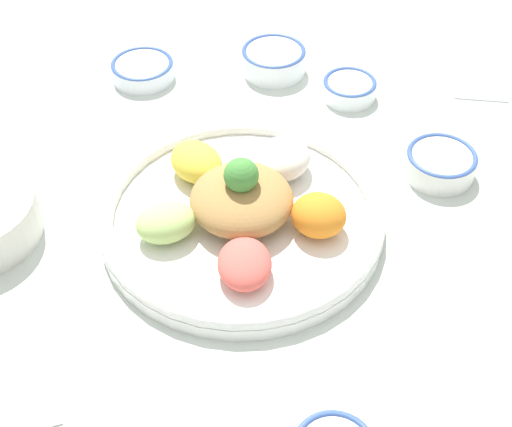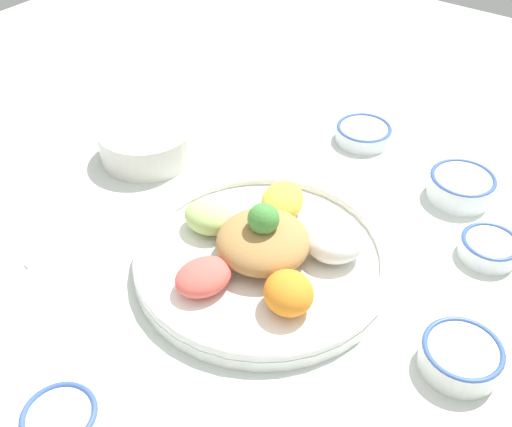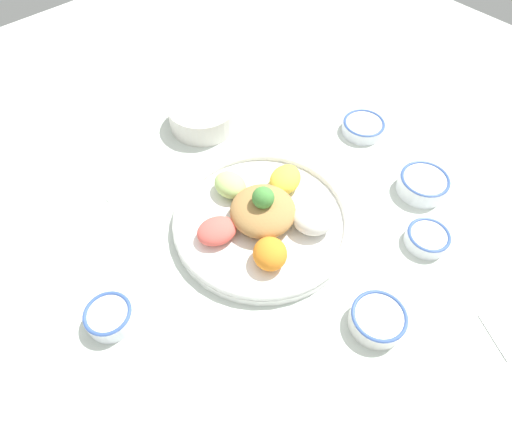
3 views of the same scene
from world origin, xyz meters
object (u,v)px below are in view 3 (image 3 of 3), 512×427
object	(u,v)px
salad_platter	(263,217)
sauce_bowl_dark	(378,319)
side_serving_bowl	(203,114)
serving_spoon_main	(483,318)
sauce_bowl_far	(109,316)
sauce_bowl_red	(423,184)
rice_bowl_plain	(363,126)
rice_bowl_blue	(427,238)
serving_spoon_extra	(140,183)

from	to	relation	value
salad_platter	sauce_bowl_dark	size ratio (longest dim) A/B	3.76
sauce_bowl_dark	side_serving_bowl	xyz separation A→B (m)	(-0.66, 0.10, 0.01)
side_serving_bowl	serving_spoon_main	distance (m)	0.79
sauce_bowl_dark	sauce_bowl_far	distance (m)	0.49
salad_platter	side_serving_bowl	size ratio (longest dim) A/B	2.21
salad_platter	sauce_bowl_red	bearing A→B (deg)	63.00
serving_spoon_main	sauce_bowl_red	bearing A→B (deg)	173.02
sauce_bowl_red	rice_bowl_plain	size ratio (longest dim) A/B	1.04
serving_spoon_main	rice_bowl_blue	bearing A→B (deg)	-173.25
sauce_bowl_red	rice_bowl_blue	distance (m)	0.15
rice_bowl_blue	rice_bowl_plain	xyz separation A→B (m)	(-0.31, 0.17, -0.00)
rice_bowl_plain	rice_bowl_blue	bearing A→B (deg)	-28.54
sauce_bowl_dark	serving_spoon_extra	bearing A→B (deg)	-166.74
side_serving_bowl	sauce_bowl_dark	bearing A→B (deg)	-8.89
salad_platter	rice_bowl_blue	distance (m)	0.35
salad_platter	sauce_bowl_dark	world-z (taller)	salad_platter
serving_spoon_extra	sauce_bowl_far	bearing A→B (deg)	52.96
sauce_bowl_dark	serving_spoon_main	distance (m)	0.21
side_serving_bowl	serving_spoon_extra	xyz separation A→B (m)	(0.07, -0.24, -0.03)
sauce_bowl_red	sauce_bowl_far	world-z (taller)	sauce_bowl_red
salad_platter	sauce_bowl_far	distance (m)	0.36
sauce_bowl_red	sauce_bowl_dark	distance (m)	0.36
salad_platter	serving_spoon_extra	size ratio (longest dim) A/B	2.98
salad_platter	side_serving_bowl	xyz separation A→B (m)	(-0.35, 0.10, 0.01)
serving_spoon_extra	sauce_bowl_dark	bearing A→B (deg)	107.45
sauce_bowl_red	serving_spoon_extra	world-z (taller)	sauce_bowl_red
rice_bowl_plain	serving_spoon_extra	bearing A→B (deg)	-113.73
sauce_bowl_dark	sauce_bowl_far	bearing A→B (deg)	-132.47
salad_platter	rice_bowl_plain	world-z (taller)	salad_platter
sauce_bowl_red	rice_bowl_blue	bearing A→B (deg)	-50.91
rice_bowl_plain	serving_spoon_extra	size ratio (longest dim) A/B	0.82
salad_platter	serving_spoon_extra	world-z (taller)	salad_platter
sauce_bowl_dark	serving_spoon_main	size ratio (longest dim) A/B	0.81
rice_bowl_plain	side_serving_bowl	size ratio (longest dim) A/B	0.61
sauce_bowl_dark	serving_spoon_main	xyz separation A→B (m)	(0.13, 0.16, -0.02)
sauce_bowl_red	rice_bowl_plain	world-z (taller)	sauce_bowl_red
serving_spoon_main	serving_spoon_extra	bearing A→B (deg)	-130.84
salad_platter	rice_bowl_blue	world-z (taller)	salad_platter
sauce_bowl_dark	sauce_bowl_far	xyz separation A→B (m)	(-0.33, -0.36, 0.00)
rice_bowl_blue	sauce_bowl_far	bearing A→B (deg)	-116.26
sauce_bowl_dark	rice_bowl_plain	bearing A→B (deg)	132.23
side_serving_bowl	sauce_bowl_far	bearing A→B (deg)	-55.37
sauce_bowl_dark	rice_bowl_plain	distance (m)	0.53
rice_bowl_plain	side_serving_bowl	distance (m)	0.42
serving_spoon_main	serving_spoon_extra	world-z (taller)	same
side_serving_bowl	serving_spoon_main	xyz separation A→B (m)	(0.79, 0.06, -0.03)
rice_bowl_blue	serving_spoon_extra	xyz separation A→B (m)	(-0.55, -0.36, -0.02)
rice_bowl_blue	rice_bowl_plain	size ratio (longest dim) A/B	0.83
side_serving_bowl	sauce_bowl_red	bearing A→B (deg)	24.25
salad_platter	sauce_bowl_red	xyz separation A→B (m)	(0.17, 0.34, -0.00)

